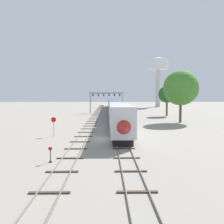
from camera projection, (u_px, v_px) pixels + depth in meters
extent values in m
plane|color=gray|center=(107.00, 139.00, 32.44)|extent=(400.00, 400.00, 0.00)
cube|color=slate|center=(110.00, 111.00, 92.30)|extent=(0.07, 200.00, 0.16)
cube|color=slate|center=(114.00, 111.00, 92.33)|extent=(0.07, 200.00, 0.16)
cube|color=#473828|center=(137.00, 192.00, 14.52)|extent=(2.60, 0.24, 0.10)
cube|color=#473828|center=(131.00, 171.00, 18.51)|extent=(2.60, 0.24, 0.10)
cube|color=#473828|center=(127.00, 158.00, 22.50)|extent=(2.60, 0.24, 0.10)
cube|color=#473828|center=(124.00, 149.00, 26.49)|extent=(2.60, 0.24, 0.10)
cube|color=#473828|center=(122.00, 142.00, 30.48)|extent=(2.60, 0.24, 0.10)
cube|color=#473828|center=(120.00, 136.00, 34.47)|extent=(2.60, 0.24, 0.10)
cube|color=#473828|center=(119.00, 132.00, 38.46)|extent=(2.60, 0.24, 0.10)
cube|color=#473828|center=(118.00, 129.00, 42.45)|extent=(2.60, 0.24, 0.10)
cube|color=#473828|center=(117.00, 126.00, 46.44)|extent=(2.60, 0.24, 0.10)
cube|color=#473828|center=(116.00, 124.00, 50.43)|extent=(2.60, 0.24, 0.10)
cube|color=#473828|center=(115.00, 122.00, 54.41)|extent=(2.60, 0.24, 0.10)
cube|color=#473828|center=(115.00, 120.00, 58.40)|extent=(2.60, 0.24, 0.10)
cube|color=#473828|center=(114.00, 118.00, 62.39)|extent=(2.60, 0.24, 0.10)
cube|color=#473828|center=(114.00, 117.00, 66.38)|extent=(2.60, 0.24, 0.10)
cube|color=#473828|center=(114.00, 116.00, 70.37)|extent=(2.60, 0.24, 0.10)
cube|color=#473828|center=(113.00, 115.00, 74.36)|extent=(2.60, 0.24, 0.10)
cube|color=#473828|center=(113.00, 114.00, 78.35)|extent=(2.60, 0.24, 0.10)
cube|color=#473828|center=(113.00, 113.00, 82.34)|extent=(2.60, 0.24, 0.10)
cube|color=#473828|center=(112.00, 112.00, 86.33)|extent=(2.60, 0.24, 0.10)
cube|color=#473828|center=(112.00, 111.00, 90.32)|extent=(2.60, 0.24, 0.10)
cube|color=#473828|center=(112.00, 111.00, 94.31)|extent=(2.60, 0.24, 0.10)
cube|color=#473828|center=(112.00, 110.00, 98.30)|extent=(2.60, 0.24, 0.10)
cube|color=#473828|center=(112.00, 110.00, 102.29)|extent=(2.60, 0.24, 0.10)
cube|color=#473828|center=(112.00, 109.00, 106.28)|extent=(2.60, 0.24, 0.10)
cube|color=#473828|center=(111.00, 109.00, 110.27)|extent=(2.60, 0.24, 0.10)
cube|color=#473828|center=(111.00, 108.00, 114.26)|extent=(2.60, 0.24, 0.10)
cube|color=#473828|center=(111.00, 108.00, 118.25)|extent=(2.60, 0.24, 0.10)
cube|color=#473828|center=(111.00, 107.00, 122.24)|extent=(2.60, 0.24, 0.10)
cube|color=#473828|center=(111.00, 107.00, 126.23)|extent=(2.60, 0.24, 0.10)
cube|color=#473828|center=(111.00, 107.00, 130.21)|extent=(2.60, 0.24, 0.10)
cube|color=#473828|center=(111.00, 106.00, 134.20)|extent=(2.60, 0.24, 0.10)
cube|color=#473828|center=(111.00, 106.00, 138.19)|extent=(2.60, 0.24, 0.10)
cube|color=#473828|center=(110.00, 106.00, 142.18)|extent=(2.60, 0.24, 0.10)
cube|color=#473828|center=(110.00, 105.00, 146.17)|extent=(2.60, 0.24, 0.10)
cube|color=#473828|center=(110.00, 105.00, 150.16)|extent=(2.60, 0.24, 0.10)
cube|color=#473828|center=(110.00, 105.00, 154.15)|extent=(2.60, 0.24, 0.10)
cube|color=#473828|center=(110.00, 105.00, 158.14)|extent=(2.60, 0.24, 0.10)
cube|color=#473828|center=(110.00, 104.00, 162.13)|extent=(2.60, 0.24, 0.10)
cube|color=#473828|center=(110.00, 104.00, 166.12)|extent=(2.60, 0.24, 0.10)
cube|color=#473828|center=(110.00, 104.00, 170.11)|extent=(2.60, 0.24, 0.10)
cube|color=#473828|center=(110.00, 104.00, 174.10)|extent=(2.60, 0.24, 0.10)
cube|color=#473828|center=(110.00, 104.00, 178.09)|extent=(2.60, 0.24, 0.10)
cube|color=#473828|center=(110.00, 104.00, 182.08)|extent=(2.60, 0.24, 0.10)
cube|color=#473828|center=(110.00, 103.00, 186.07)|extent=(2.60, 0.24, 0.10)
cube|color=#473828|center=(110.00, 103.00, 190.06)|extent=(2.60, 0.24, 0.10)
cube|color=slate|center=(94.00, 115.00, 72.24)|extent=(0.07, 160.00, 0.16)
cube|color=slate|center=(98.00, 115.00, 72.27)|extent=(0.07, 160.00, 0.16)
cube|color=#473828|center=(50.00, 193.00, 14.41)|extent=(2.60, 0.24, 0.10)
cube|color=#473828|center=(62.00, 172.00, 18.40)|extent=(2.60, 0.24, 0.10)
cube|color=#473828|center=(70.00, 158.00, 22.39)|extent=(2.60, 0.24, 0.10)
cube|color=#473828|center=(76.00, 149.00, 26.38)|extent=(2.60, 0.24, 0.10)
cube|color=#473828|center=(80.00, 142.00, 30.37)|extent=(2.60, 0.24, 0.10)
cube|color=#473828|center=(83.00, 136.00, 34.36)|extent=(2.60, 0.24, 0.10)
cube|color=#473828|center=(86.00, 132.00, 38.35)|extent=(2.60, 0.24, 0.10)
cube|color=#473828|center=(88.00, 129.00, 42.34)|extent=(2.60, 0.24, 0.10)
cube|color=#473828|center=(89.00, 126.00, 46.33)|extent=(2.60, 0.24, 0.10)
cube|color=#473828|center=(91.00, 124.00, 50.32)|extent=(2.60, 0.24, 0.10)
cube|color=#473828|center=(92.00, 122.00, 54.31)|extent=(2.60, 0.24, 0.10)
cube|color=#473828|center=(93.00, 120.00, 58.30)|extent=(2.60, 0.24, 0.10)
cube|color=#473828|center=(94.00, 118.00, 62.29)|extent=(2.60, 0.24, 0.10)
cube|color=#473828|center=(95.00, 117.00, 66.27)|extent=(2.60, 0.24, 0.10)
cube|color=#473828|center=(96.00, 116.00, 70.26)|extent=(2.60, 0.24, 0.10)
cube|color=#473828|center=(96.00, 115.00, 74.25)|extent=(2.60, 0.24, 0.10)
cube|color=#473828|center=(97.00, 114.00, 78.24)|extent=(2.60, 0.24, 0.10)
cube|color=#473828|center=(97.00, 113.00, 82.23)|extent=(2.60, 0.24, 0.10)
cube|color=#473828|center=(98.00, 112.00, 86.22)|extent=(2.60, 0.24, 0.10)
cube|color=#473828|center=(98.00, 111.00, 90.21)|extent=(2.60, 0.24, 0.10)
cube|color=#473828|center=(99.00, 111.00, 94.20)|extent=(2.60, 0.24, 0.10)
cube|color=#473828|center=(99.00, 110.00, 98.19)|extent=(2.60, 0.24, 0.10)
cube|color=#473828|center=(99.00, 110.00, 102.18)|extent=(2.60, 0.24, 0.10)
cube|color=#473828|center=(100.00, 109.00, 106.17)|extent=(2.60, 0.24, 0.10)
cube|color=#473828|center=(100.00, 109.00, 110.16)|extent=(2.60, 0.24, 0.10)
cube|color=#473828|center=(100.00, 108.00, 114.15)|extent=(2.60, 0.24, 0.10)
cube|color=#473828|center=(100.00, 108.00, 118.14)|extent=(2.60, 0.24, 0.10)
cube|color=#473828|center=(101.00, 107.00, 122.13)|extent=(2.60, 0.24, 0.10)
cube|color=#473828|center=(101.00, 107.00, 126.12)|extent=(2.60, 0.24, 0.10)
cube|color=#473828|center=(101.00, 107.00, 130.11)|extent=(2.60, 0.24, 0.10)
cube|color=#473828|center=(101.00, 106.00, 134.10)|extent=(2.60, 0.24, 0.10)
cube|color=#473828|center=(101.00, 106.00, 138.09)|extent=(2.60, 0.24, 0.10)
cube|color=#473828|center=(102.00, 106.00, 142.07)|extent=(2.60, 0.24, 0.10)
cube|color=#473828|center=(102.00, 105.00, 146.06)|extent=(2.60, 0.24, 0.10)
cube|color=#473828|center=(102.00, 105.00, 150.05)|extent=(2.60, 0.24, 0.10)
cube|color=silver|center=(119.00, 116.00, 36.87)|extent=(3.00, 21.22, 3.80)
cone|color=#B2231E|center=(124.00, 128.00, 26.12)|extent=(2.88, 2.60, 2.88)
cube|color=black|center=(123.00, 113.00, 27.41)|extent=(3.04, 1.80, 1.10)
cube|color=black|center=(119.00, 131.00, 37.04)|extent=(2.52, 19.09, 1.00)
cube|color=#4C5684|center=(115.00, 108.00, 59.03)|extent=(3.00, 21.22, 3.80)
cube|color=black|center=(115.00, 107.00, 59.00)|extent=(3.04, 19.52, 0.90)
cube|color=black|center=(115.00, 118.00, 59.20)|extent=(2.52, 19.09, 1.00)
cube|color=#4C5684|center=(113.00, 105.00, 81.19)|extent=(3.00, 21.22, 3.80)
cube|color=black|center=(113.00, 104.00, 81.16)|extent=(3.04, 19.52, 0.90)
cube|color=black|center=(113.00, 112.00, 81.35)|extent=(2.52, 19.09, 1.00)
cube|color=#4C5684|center=(112.00, 103.00, 103.34)|extent=(3.00, 21.22, 3.80)
cube|color=black|center=(112.00, 102.00, 103.32)|extent=(3.04, 19.52, 0.90)
cube|color=black|center=(112.00, 108.00, 103.51)|extent=(2.52, 19.09, 1.00)
cube|color=#4C5684|center=(111.00, 102.00, 125.50)|extent=(3.00, 21.22, 3.80)
cube|color=black|center=(111.00, 101.00, 125.47)|extent=(3.04, 19.52, 0.90)
cube|color=black|center=(111.00, 106.00, 125.67)|extent=(2.52, 19.09, 1.00)
cylinder|color=#999BA0|center=(90.00, 102.00, 82.61)|extent=(0.36, 0.36, 7.72)
cylinder|color=#999BA0|center=(122.00, 102.00, 82.84)|extent=(0.36, 0.36, 7.72)
cube|color=#999BA0|center=(106.00, 93.00, 82.50)|extent=(12.10, 0.36, 0.50)
cube|color=black|center=(93.00, 95.00, 82.50)|extent=(0.44, 0.32, 0.90)
sphere|color=green|center=(93.00, 95.00, 82.31)|extent=(0.28, 0.28, 0.28)
cube|color=black|center=(98.00, 95.00, 82.54)|extent=(0.44, 0.32, 0.90)
sphere|color=green|center=(98.00, 95.00, 82.35)|extent=(0.28, 0.28, 0.28)
cube|color=black|center=(104.00, 95.00, 82.58)|extent=(0.44, 0.32, 0.90)
sphere|color=yellow|center=(104.00, 95.00, 82.39)|extent=(0.28, 0.28, 0.28)
cube|color=black|center=(109.00, 95.00, 82.62)|extent=(0.44, 0.32, 0.90)
sphere|color=green|center=(109.00, 95.00, 82.43)|extent=(0.28, 0.28, 0.28)
cube|color=black|center=(114.00, 95.00, 82.65)|extent=(0.44, 0.32, 0.90)
sphere|color=red|center=(114.00, 95.00, 82.46)|extent=(0.28, 0.28, 0.28)
cube|color=black|center=(120.00, 95.00, 82.69)|extent=(0.44, 0.32, 0.90)
sphere|color=green|center=(120.00, 95.00, 82.50)|extent=(0.28, 0.28, 0.28)
cylinder|color=beige|center=(158.00, 88.00, 126.71)|extent=(2.60, 2.60, 20.56)
cylinder|color=white|center=(158.00, 64.00, 125.80)|extent=(10.57, 10.57, 5.30)
cone|color=white|center=(158.00, 58.00, 125.58)|extent=(10.78, 10.78, 1.20)
cylinder|color=black|center=(50.00, 156.00, 21.10)|extent=(0.08, 0.08, 1.10)
cylinder|color=red|center=(50.00, 149.00, 21.03)|extent=(0.36, 0.03, 0.36)
cube|color=#333333|center=(50.00, 162.00, 21.13)|extent=(0.24, 0.24, 0.12)
cylinder|color=gray|center=(54.00, 129.00, 34.87)|extent=(0.08, 0.08, 2.20)
cylinder|color=red|center=(54.00, 120.00, 34.75)|extent=(0.76, 0.03, 0.76)
cylinder|color=brown|center=(167.00, 108.00, 69.95)|extent=(0.56, 0.56, 4.76)
sphere|color=#235B23|center=(167.00, 94.00, 69.66)|extent=(5.18, 5.18, 5.18)
cylinder|color=brown|center=(180.00, 111.00, 52.89)|extent=(0.56, 0.56, 5.11)
sphere|color=#427F2D|center=(181.00, 88.00, 52.52)|extent=(7.97, 7.97, 7.97)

